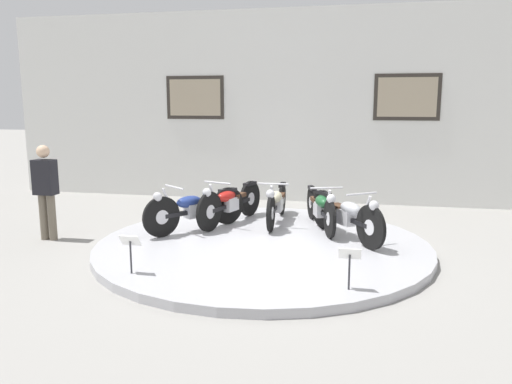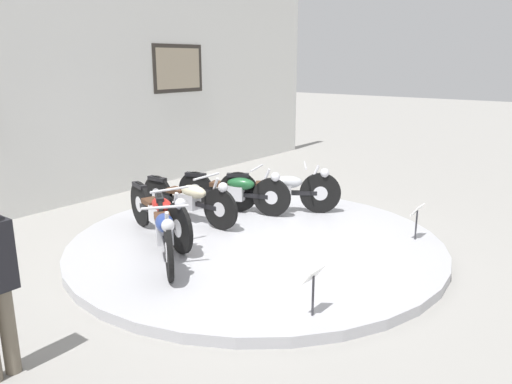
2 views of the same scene
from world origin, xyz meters
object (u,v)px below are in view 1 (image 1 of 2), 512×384
Objects in this scene: motorcycle_cream at (277,202)px; visitor_standing at (46,187)px; motorcycle_green at (321,207)px; info_placard_front_centre at (350,259)px; motorcycle_red at (230,202)px; info_placard_front_left at (130,246)px; motorcycle_silver at (347,214)px; motorcycle_blue at (194,208)px.

visitor_standing is at bearing -158.07° from motorcycle_cream.
info_placard_front_centre is (0.55, -2.84, -0.01)m from motorcycle_green.
info_placard_front_left is (-0.56, -2.84, -0.03)m from motorcycle_red.
info_placard_front_left is 1.00× the size of info_placard_front_centre.
info_placard_front_centre is 0.32× the size of visitor_standing.
visitor_standing is at bearing -156.47° from motorcycle_red.
motorcycle_silver is at bearing -33.55° from motorcycle_cream.
motorcycle_blue is 1.53m from motorcycle_cream.
motorcycle_green is at bearing 127.10° from motorcycle_silver.
motorcycle_blue is at bearing 87.57° from info_placard_front_left.
motorcycle_cream is 1.17× the size of motorcycle_silver.
motorcycle_red is 2.90m from info_placard_front_left.
motorcycle_blue is 2.47m from visitor_standing.
motorcycle_green is at bearing 15.40° from visitor_standing.
info_placard_front_left is at bearing -114.00° from motorcycle_cream.
motorcycle_blue reaches higher than motorcycle_cream.
motorcycle_green is 3.71× the size of info_placard_front_centre.
info_placard_front_left is at bearing -35.37° from visitor_standing.
motorcycle_red is at bearing -163.91° from motorcycle_cream.
info_placard_front_centre is at bearing -87.53° from motorcycle_silver.
motorcycle_green is at bearing 16.16° from motorcycle_blue.
motorcycle_red is at bearing 52.88° from motorcycle_blue.
visitor_standing is at bearing -172.79° from motorcycle_silver.
info_placard_front_left is at bearing -92.43° from motorcycle_blue.
motorcycle_red is 1.63m from motorcycle_green.
motorcycle_cream is 3.37m from info_placard_front_centre.
motorcycle_cream and motorcycle_green have the same top height.
info_placard_front_centre is (0.10, -2.23, -0.03)m from motorcycle_silver.
visitor_standing is (-2.83, -1.23, 0.37)m from motorcycle_red.
motorcycle_blue is 0.83× the size of motorcycle_cream.
motorcycle_blue is at bearing 179.98° from motorcycle_silver.
visitor_standing is at bearing -165.26° from motorcycle_blue.
visitor_standing is (-2.27, 1.61, 0.40)m from info_placard_front_left.
info_placard_front_centre is at bearing -40.19° from motorcycle_blue.
motorcycle_red is at bearing 127.54° from info_placard_front_centre.
visitor_standing is at bearing -164.60° from motorcycle_green.
motorcycle_blue is 0.84× the size of motorcycle_red.
motorcycle_blue reaches higher than info_placard_front_centre.
motorcycle_cream is (0.81, 0.23, -0.02)m from motorcycle_red.
motorcycle_blue is 1.02× the size of visitor_standing.
motorcycle_blue reaches higher than motorcycle_green.
motorcycle_silver is (2.09, -0.61, -0.00)m from motorcycle_red.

